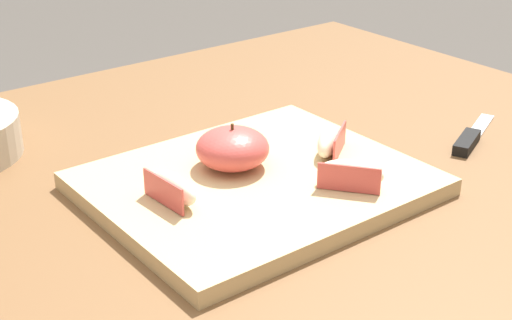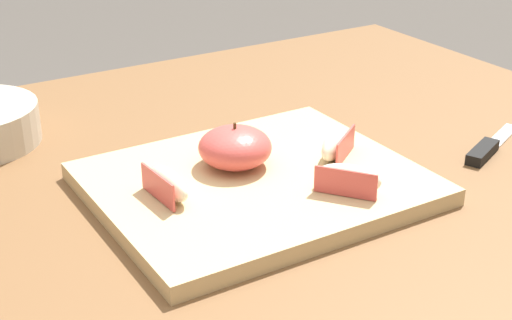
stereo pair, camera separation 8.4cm
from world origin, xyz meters
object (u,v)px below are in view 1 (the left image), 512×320
Objects in this scene: apple_wedge_front at (173,188)px; apple_wedge_right at (350,174)px; apple_half_skin_up at (233,148)px; paring_knife at (469,139)px; cutting_board at (256,184)px; apple_wedge_near_knife at (330,141)px.

apple_wedge_front and apple_wedge_right have the same top height.
paring_knife is at bearing -17.69° from apple_half_skin_up.
apple_half_skin_up is at bearing 162.31° from paring_knife.
apple_half_skin_up is 0.56× the size of paring_knife.
apple_wedge_right is (0.07, -0.12, -0.01)m from apple_half_skin_up.
apple_wedge_near_knife is (0.11, -0.01, 0.03)m from cutting_board.
apple_wedge_near_knife reaches higher than cutting_board.
apple_wedge_near_knife is 0.98× the size of apple_wedge_front.
apple_wedge_near_knife is 0.21m from paring_knife.
apple_half_skin_up is at bearing 100.39° from cutting_board.
apple_wedge_front is at bearing 177.27° from apple_wedge_near_knife.
apple_wedge_near_knife is 0.09m from apple_wedge_right.
apple_half_skin_up is at bearing 160.43° from apple_wedge_near_knife.
cutting_board is 2.33× the size of paring_knife.
cutting_board is at bearing 177.30° from apple_wedge_near_knife.
apple_wedge_front is 0.42m from paring_knife.
apple_half_skin_up is 0.11m from apple_wedge_front.
apple_wedge_front is (-0.10, -0.03, -0.01)m from apple_half_skin_up.
cutting_board reaches higher than paring_knife.
apple_wedge_near_knife is at bearing -19.57° from apple_half_skin_up.
paring_knife is (0.20, -0.06, -0.03)m from apple_wedge_near_knife.
apple_half_skin_up reaches higher than paring_knife.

